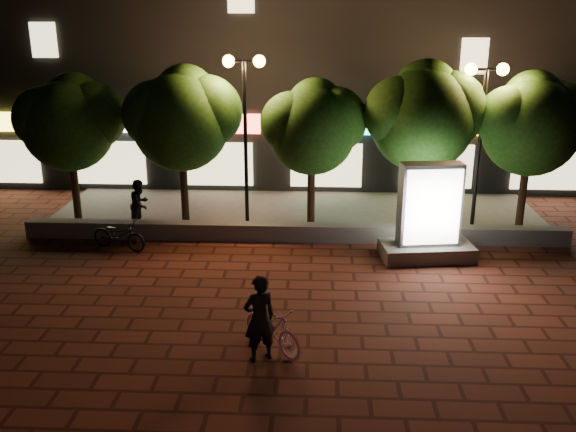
# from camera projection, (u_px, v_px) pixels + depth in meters

# --- Properties ---
(ground) EXTENTS (80.00, 80.00, 0.00)m
(ground) POSITION_uv_depth(u_px,v_px,m) (286.00, 299.00, 14.74)
(ground) COLOR #58241B
(ground) RESTS_ON ground
(retaining_wall) EXTENTS (16.00, 0.45, 0.50)m
(retaining_wall) POSITION_uv_depth(u_px,v_px,m) (293.00, 232.00, 18.45)
(retaining_wall) COLOR slate
(retaining_wall) RESTS_ON ground
(sidewalk) EXTENTS (16.00, 5.00, 0.08)m
(sidewalk) POSITION_uv_depth(u_px,v_px,m) (296.00, 213.00, 20.89)
(sidewalk) COLOR slate
(sidewalk) RESTS_ON ground
(building_block) EXTENTS (28.00, 8.12, 11.30)m
(building_block) POSITION_uv_depth(u_px,v_px,m) (302.00, 49.00, 25.50)
(building_block) COLOR black
(building_block) RESTS_ON ground
(tree_far_left) EXTENTS (3.36, 2.80, 4.63)m
(tree_far_left) POSITION_uv_depth(u_px,v_px,m) (70.00, 119.00, 19.21)
(tree_far_left) COLOR #321C13
(tree_far_left) RESTS_ON sidewalk
(tree_left) EXTENTS (3.60, 3.00, 4.89)m
(tree_left) POSITION_uv_depth(u_px,v_px,m) (183.00, 115.00, 19.00)
(tree_left) COLOR #321C13
(tree_left) RESTS_ON sidewalk
(tree_mid) EXTENTS (3.24, 2.70, 4.50)m
(tree_mid) POSITION_uv_depth(u_px,v_px,m) (314.00, 124.00, 18.89)
(tree_mid) COLOR #321C13
(tree_mid) RESTS_ON sidewalk
(tree_right) EXTENTS (3.72, 3.10, 5.07)m
(tree_right) POSITION_uv_depth(u_px,v_px,m) (424.00, 113.00, 18.62)
(tree_right) COLOR #321C13
(tree_right) RESTS_ON sidewalk
(tree_far_right) EXTENTS (3.48, 2.90, 4.76)m
(tree_far_right) POSITION_uv_depth(u_px,v_px,m) (533.00, 121.00, 18.54)
(tree_far_right) COLOR #321C13
(tree_far_right) RESTS_ON sidewalk
(street_lamp_left) EXTENTS (1.26, 0.36, 5.18)m
(street_lamp_left) POSITION_uv_depth(u_px,v_px,m) (245.00, 98.00, 18.48)
(street_lamp_left) COLOR black
(street_lamp_left) RESTS_ON sidewalk
(street_lamp_right) EXTENTS (1.26, 0.36, 4.98)m
(street_lamp_right) POSITION_uv_depth(u_px,v_px,m) (484.00, 104.00, 18.19)
(street_lamp_right) COLOR black
(street_lamp_right) RESTS_ON sidewalk
(ad_kiosk) EXTENTS (2.61, 1.56, 2.67)m
(ad_kiosk) POSITION_uv_depth(u_px,v_px,m) (428.00, 221.00, 16.87)
(ad_kiosk) COLOR slate
(ad_kiosk) RESTS_ON ground
(scooter_pink) EXTENTS (1.49, 1.50, 0.99)m
(scooter_pink) POSITION_uv_depth(u_px,v_px,m) (272.00, 328.00, 12.37)
(scooter_pink) COLOR #E491C6
(scooter_pink) RESTS_ON ground
(rider) EXTENTS (0.77, 0.68, 1.78)m
(rider) POSITION_uv_depth(u_px,v_px,m) (260.00, 318.00, 11.92)
(rider) COLOR black
(rider) RESTS_ON ground
(scooter_parked) EXTENTS (1.79, 1.07, 0.89)m
(scooter_parked) POSITION_uv_depth(u_px,v_px,m) (119.00, 235.00, 17.67)
(scooter_parked) COLOR black
(scooter_parked) RESTS_ON ground
(pedestrian) EXTENTS (0.78, 0.89, 1.55)m
(pedestrian) POSITION_uv_depth(u_px,v_px,m) (140.00, 204.00, 19.05)
(pedestrian) COLOR black
(pedestrian) RESTS_ON sidewalk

